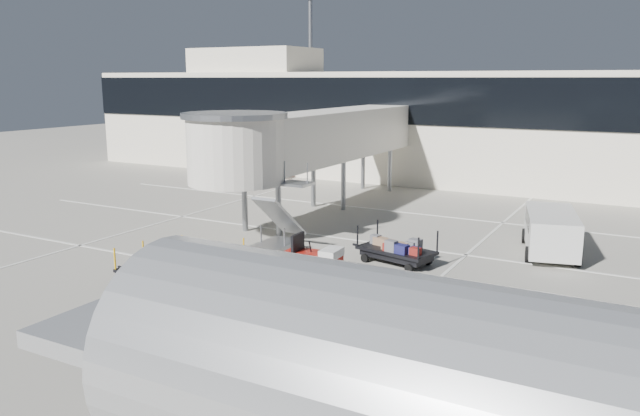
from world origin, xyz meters
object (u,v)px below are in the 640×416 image
at_px(baggage_tug, 314,259).
at_px(belt_loader, 244,171).
at_px(suitcase_cart, 395,250).
at_px(box_cart_far, 206,260).
at_px(ground_worker, 150,282).
at_px(minivan, 551,228).
at_px(box_cart_near, 155,273).

xyz_separation_m(baggage_tug, belt_loader, (-15.73, 17.33, 0.18)).
distance_m(suitcase_cart, box_cart_far, 7.71).
distance_m(suitcase_cart, ground_worker, 10.15).
bearing_deg(ground_worker, minivan, 22.91).
bearing_deg(baggage_tug, ground_worker, -118.28).
height_order(box_cart_near, minivan, minivan).
xyz_separation_m(ground_worker, belt_loader, (-12.78, 23.29, -0.13)).
height_order(baggage_tug, box_cart_far, baggage_tug).
height_order(ground_worker, minivan, minivan).
relative_size(box_cart_far, minivan, 0.64).
bearing_deg(box_cart_near, box_cart_far, 84.98).
height_order(suitcase_cart, box_cart_far, suitcase_cart).
xyz_separation_m(suitcase_cart, minivan, (5.39, 4.69, 0.55)).
relative_size(ground_worker, belt_loader, 0.42).
bearing_deg(suitcase_cart, minivan, 53.74).
distance_m(suitcase_cart, belt_loader, 23.27).
xyz_separation_m(suitcase_cart, box_cart_near, (-6.58, -7.07, -0.04)).
distance_m(baggage_tug, suitcase_cart, 3.57).
bearing_deg(ground_worker, box_cart_near, 100.55).
bearing_deg(ground_worker, box_cart_far, 72.75).
xyz_separation_m(box_cart_far, minivan, (11.46, 9.45, 0.60)).
bearing_deg(minivan, baggage_tug, -149.76).
xyz_separation_m(suitcase_cart, ground_worker, (-5.30, -8.65, 0.28)).
xyz_separation_m(baggage_tug, ground_worker, (-2.96, -5.96, 0.31)).
relative_size(baggage_tug, ground_worker, 1.36).
xyz_separation_m(ground_worker, minivan, (10.69, 13.34, 0.26)).
bearing_deg(baggage_tug, suitcase_cart, 47.04).
xyz_separation_m(box_cart_far, ground_worker, (0.77, -3.89, 0.33)).
relative_size(baggage_tug, minivan, 0.44).
bearing_deg(suitcase_cart, belt_loader, 153.68).
relative_size(ground_worker, minivan, 0.33).
xyz_separation_m(box_cart_far, belt_loader, (-12.01, 19.39, 0.21)).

